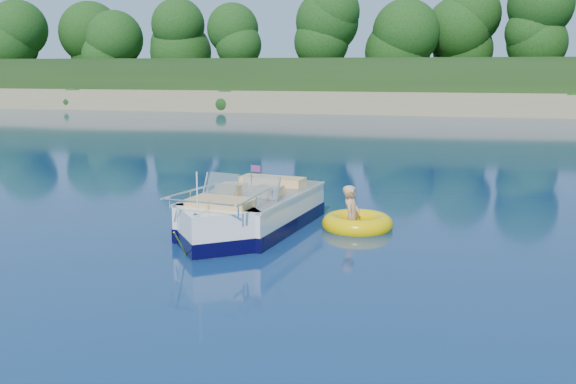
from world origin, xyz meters
name	(u,v)px	position (x,y,z in m)	size (l,w,h in m)	color
ground	(349,254)	(0.00, 0.00, 0.00)	(160.00, 160.00, 0.00)	#09153F
shoreline	(439,88)	(0.00, 63.77, 0.98)	(170.00, 59.00, 6.00)	#9D825B
treeline	(435,37)	(0.04, 41.01, 5.55)	(150.00, 7.12, 8.19)	black
motorboat	(248,215)	(-2.25, 1.11, 0.34)	(2.31, 5.18, 1.73)	white
tow_tube	(357,223)	(-0.14, 1.93, 0.10)	(1.75, 1.75, 0.39)	#FECA00
boy	(352,227)	(-0.27, 2.02, 0.00)	(0.53, 0.35, 1.45)	tan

